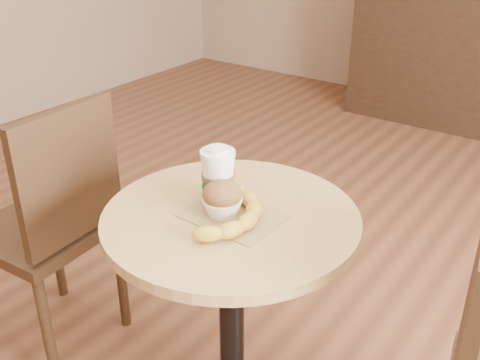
% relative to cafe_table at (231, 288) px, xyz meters
% --- Properties ---
extents(cafe_table, '(0.66, 0.66, 0.75)m').
position_rel_cafe_table_xyz_m(cafe_table, '(0.00, 0.00, 0.00)').
color(cafe_table, black).
rests_on(cafe_table, ground).
extents(chair_left, '(0.43, 0.43, 0.92)m').
position_rel_cafe_table_xyz_m(chair_left, '(-0.70, -0.06, -0.01)').
color(chair_left, '#311F11').
rests_on(chair_left, ground).
extents(kraft_bag, '(0.25, 0.19, 0.00)m').
position_rel_cafe_table_xyz_m(kraft_bag, '(0.01, -0.01, 0.24)').
color(kraft_bag, olive).
rests_on(kraft_bag, cafe_table).
extents(coffee_cup, '(0.09, 0.09, 0.15)m').
position_rel_cafe_table_xyz_m(coffee_cup, '(-0.07, 0.04, 0.30)').
color(coffee_cup, white).
rests_on(coffee_cup, cafe_table).
extents(muffin, '(0.10, 0.10, 0.09)m').
position_rel_cafe_table_xyz_m(muffin, '(-0.01, -0.02, 0.28)').
color(muffin, white).
rests_on(muffin, kraft_bag).
extents(banana, '(0.25, 0.32, 0.04)m').
position_rel_cafe_table_xyz_m(banana, '(0.02, -0.03, 0.26)').
color(banana, gold).
rests_on(banana, kraft_bag).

